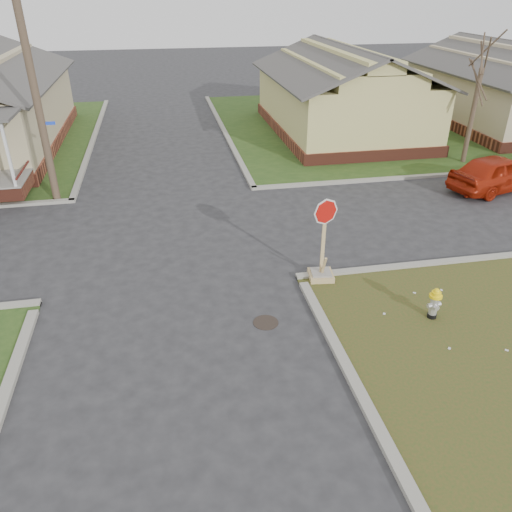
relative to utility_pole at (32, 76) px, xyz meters
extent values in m
plane|color=#262528|center=(4.20, -8.90, -4.66)|extent=(120.00, 120.00, 0.00)
cube|color=#264318|center=(26.20, 9.10, -4.64)|extent=(37.00, 19.00, 0.05)
cylinder|color=black|center=(6.40, -9.40, -4.66)|extent=(0.64, 0.64, 0.01)
cube|color=brown|center=(14.20, 7.60, -4.36)|extent=(7.20, 11.20, 0.60)
cube|color=#D0C87A|center=(14.20, 7.60, -2.76)|extent=(7.00, 11.00, 2.60)
cube|color=brown|center=(24.20, 7.60, -4.36)|extent=(7.20, 11.20, 0.60)
cube|color=tan|center=(24.20, 7.60, -2.76)|extent=(7.00, 11.00, 2.60)
cylinder|color=#443527|center=(0.00, 0.00, -0.16)|extent=(0.28, 0.28, 9.00)
cylinder|color=#443527|center=(18.20, 1.30, -2.51)|extent=(0.22, 0.22, 4.20)
cylinder|color=black|center=(10.57, -10.02, -4.56)|extent=(0.23, 0.23, 0.11)
cylinder|color=silver|center=(10.57, -10.02, -4.26)|extent=(0.20, 0.20, 0.49)
sphere|color=silver|center=(10.57, -10.02, -4.02)|extent=(0.20, 0.20, 0.20)
cylinder|color=yellow|center=(10.57, -10.02, -3.98)|extent=(0.32, 0.32, 0.06)
cylinder|color=yellow|center=(10.57, -10.02, -3.90)|extent=(0.23, 0.23, 0.11)
sphere|color=yellow|center=(10.57, -10.02, -3.84)|extent=(0.16, 0.16, 0.16)
cube|color=tan|center=(8.38, -7.65, -4.53)|extent=(0.68, 0.68, 0.16)
cube|color=gray|center=(8.38, -7.65, -4.43)|extent=(0.55, 0.55, 0.04)
cube|color=tan|center=(8.38, -7.65, -3.35)|extent=(0.10, 0.05, 2.30)
cylinder|color=#A80F0B|center=(8.38, -7.70, -2.53)|extent=(0.62, 0.27, 0.66)
cylinder|color=silver|center=(8.38, -7.68, -2.53)|extent=(0.70, 0.30, 0.75)
imported|color=#A2200B|center=(17.52, -2.19, -3.93)|extent=(4.59, 2.84, 1.46)
camera|label=1|loc=(4.25, -19.35, 2.84)|focal=35.00mm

